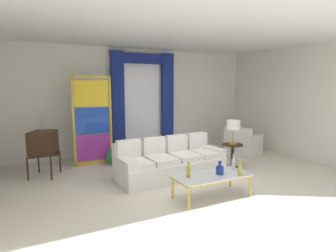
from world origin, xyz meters
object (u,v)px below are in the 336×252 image
at_px(round_side_table, 232,154).
at_px(bottle_crystal_tall, 233,163).
at_px(couch_white_long, 169,162).
at_px(stained_glass_divider, 93,123).
at_px(bottle_amber_squat, 188,171).
at_px(vintage_tv, 43,144).
at_px(armchair_white, 242,145).
at_px(peacock_figurine, 116,157).
at_px(bottle_blue_decanter, 220,169).
at_px(coffee_table, 212,177).
at_px(bottle_ruby_flask, 240,169).
at_px(table_lamp_brass, 233,126).

bearing_deg(round_side_table, bottle_crystal_tall, -128.90).
relative_size(couch_white_long, stained_glass_divider, 1.09).
relative_size(bottle_amber_squat, vintage_tv, 0.21).
xyz_separation_m(couch_white_long, bottle_crystal_tall, (0.67, -1.32, 0.22)).
bearing_deg(stained_glass_divider, bottle_crystal_tall, -57.00).
height_order(armchair_white, peacock_figurine, armchair_white).
xyz_separation_m(bottle_blue_decanter, round_side_table, (1.31, 1.24, -0.14)).
bearing_deg(stained_glass_divider, armchair_white, -11.75).
xyz_separation_m(armchair_white, stained_glass_divider, (-4.03, 0.84, 0.77)).
bearing_deg(peacock_figurine, armchair_white, -7.53).
bearing_deg(bottle_crystal_tall, armchair_white, 45.64).
distance_m(coffee_table, bottle_amber_squat, 0.47).
relative_size(couch_white_long, peacock_figurine, 3.98).
bearing_deg(bottle_amber_squat, bottle_ruby_flask, -19.77).
height_order(coffee_table, bottle_amber_squat, bottle_amber_squat).
height_order(bottle_blue_decanter, table_lamp_brass, table_lamp_brass).
bearing_deg(vintage_tv, couch_white_long, -26.33).
distance_m(bottle_amber_squat, bottle_ruby_flask, 0.91).
distance_m(bottle_blue_decanter, bottle_amber_squat, 0.59).
bearing_deg(coffee_table, bottle_ruby_flask, -27.93).
xyz_separation_m(couch_white_long, stained_glass_divider, (-1.27, 1.66, 0.75)).
xyz_separation_m(round_side_table, table_lamp_brass, (0.00, 0.00, 0.67)).
bearing_deg(bottle_ruby_flask, stained_glass_divider, 119.00).
distance_m(couch_white_long, peacock_figurine, 1.52).
relative_size(stained_glass_divider, table_lamp_brass, 3.86).
distance_m(coffee_table, vintage_tv, 3.67).
bearing_deg(round_side_table, peacock_figurine, 148.43).
bearing_deg(coffee_table, round_side_table, 40.06).
bearing_deg(stained_glass_divider, peacock_figurine, -38.42).
relative_size(bottle_ruby_flask, peacock_figurine, 0.49).
xyz_separation_m(coffee_table, bottle_ruby_flask, (0.43, -0.23, 0.15)).
height_order(coffee_table, bottle_ruby_flask, bottle_ruby_flask).
xyz_separation_m(coffee_table, bottle_blue_decanter, (0.15, -0.01, 0.12)).
bearing_deg(vintage_tv, round_side_table, -18.96).
relative_size(armchair_white, table_lamp_brass, 1.78).
height_order(stained_glass_divider, round_side_table, stained_glass_divider).
distance_m(bottle_amber_squat, stained_glass_divider, 3.18).
bearing_deg(bottle_ruby_flask, vintage_tv, 136.51).
bearing_deg(armchair_white, peacock_figurine, 172.47).
relative_size(bottle_blue_decanter, bottle_ruby_flask, 0.83).
xyz_separation_m(armchair_white, table_lamp_brass, (-1.17, -1.00, 0.74)).
distance_m(couch_white_long, stained_glass_divider, 2.22).
relative_size(bottle_amber_squat, peacock_figurine, 0.47).
xyz_separation_m(armchair_white, peacock_figurine, (-3.57, 0.47, -0.07)).
height_order(couch_white_long, coffee_table, couch_white_long).
distance_m(bottle_ruby_flask, table_lamp_brass, 1.85).
relative_size(bottle_blue_decanter, stained_glass_divider, 0.11).
height_order(bottle_amber_squat, vintage_tv, vintage_tv).
height_order(bottle_blue_decanter, bottle_crystal_tall, bottle_crystal_tall).
distance_m(bottle_crystal_tall, vintage_tv, 4.00).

